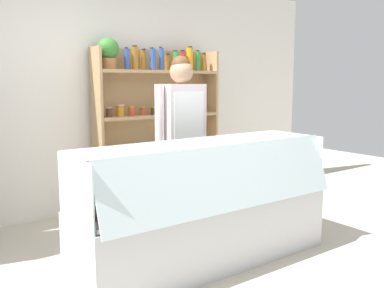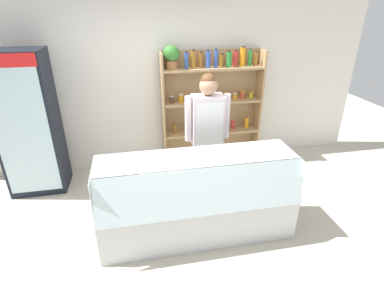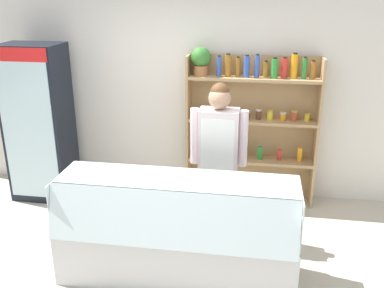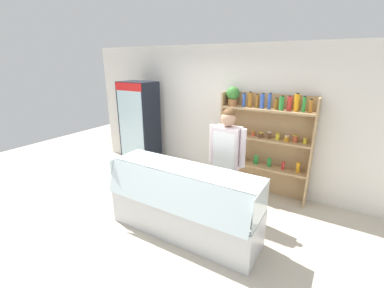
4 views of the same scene
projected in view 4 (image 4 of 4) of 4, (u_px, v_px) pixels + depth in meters
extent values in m
plane|color=beige|center=(173.00, 229.00, 3.84)|extent=(12.00, 12.00, 0.00)
cube|color=white|center=(230.00, 117.00, 5.05)|extent=(6.80, 0.10, 2.70)
cube|color=black|center=(140.00, 128.00, 5.64)|extent=(0.74, 0.54, 1.99)
cube|color=silver|center=(131.00, 130.00, 5.42)|extent=(0.66, 0.01, 1.79)
cube|color=red|center=(128.00, 87.00, 5.14)|extent=(0.70, 0.01, 0.16)
cylinder|color=purple|center=(128.00, 156.00, 5.78)|extent=(0.06, 0.06, 0.20)
cylinder|color=orange|center=(133.00, 158.00, 5.71)|extent=(0.06, 0.06, 0.19)
cylinder|color=#2D8C38|center=(138.00, 158.00, 5.63)|extent=(0.07, 0.07, 0.21)
cylinder|color=#9E6623|center=(144.00, 160.00, 5.56)|extent=(0.05, 0.05, 0.17)
cylinder|color=silver|center=(127.00, 135.00, 5.62)|extent=(0.07, 0.07, 0.15)
cylinder|color=#9E6623|center=(134.00, 135.00, 5.51)|extent=(0.07, 0.07, 0.21)
cylinder|color=#3356B2|center=(141.00, 136.00, 5.40)|extent=(0.06, 0.06, 0.22)
cylinder|color=silver|center=(124.00, 109.00, 5.46)|extent=(0.05, 0.05, 0.22)
cylinder|color=silver|center=(129.00, 111.00, 5.39)|extent=(0.06, 0.06, 0.17)
cylinder|color=silver|center=(135.00, 111.00, 5.31)|extent=(0.06, 0.06, 0.20)
cylinder|color=#2D8C38|center=(141.00, 112.00, 5.23)|extent=(0.06, 0.06, 0.20)
cube|color=tan|center=(266.00, 145.00, 4.70)|extent=(1.60, 0.02, 1.86)
cube|color=tan|center=(223.00, 140.00, 4.97)|extent=(0.03, 0.28, 1.86)
cube|color=tan|center=(312.00, 155.00, 4.20)|extent=(0.03, 0.28, 1.86)
cube|color=tan|center=(262.00, 166.00, 4.70)|extent=(1.54, 0.28, 0.04)
cube|color=tan|center=(265.00, 139.00, 4.54)|extent=(1.54, 0.28, 0.04)
cube|color=tan|center=(267.00, 110.00, 4.38)|extent=(1.54, 0.28, 0.04)
cylinder|color=#996038|center=(233.00, 102.00, 4.66)|extent=(0.17, 0.17, 0.12)
sphere|color=#35772D|center=(233.00, 93.00, 4.61)|extent=(0.24, 0.24, 0.24)
cylinder|color=#3356B2|center=(244.00, 100.00, 4.53)|extent=(0.06, 0.06, 0.23)
cylinder|color=black|center=(245.00, 93.00, 4.50)|extent=(0.04, 0.04, 0.02)
cylinder|color=#9E6623|center=(250.00, 100.00, 4.48)|extent=(0.08, 0.08, 0.26)
cylinder|color=black|center=(251.00, 92.00, 4.44)|extent=(0.05, 0.05, 0.02)
cylinder|color=#9E6623|center=(257.00, 101.00, 4.45)|extent=(0.06, 0.06, 0.22)
cylinder|color=black|center=(257.00, 94.00, 4.39)|extent=(0.04, 0.04, 0.02)
cylinder|color=#3356B2|center=(262.00, 101.00, 4.36)|extent=(0.07, 0.07, 0.24)
cylinder|color=black|center=(263.00, 94.00, 4.34)|extent=(0.04, 0.04, 0.02)
cylinder|color=#3356B2|center=(269.00, 102.00, 4.30)|extent=(0.06, 0.06, 0.26)
cylinder|color=black|center=(271.00, 93.00, 4.27)|extent=(0.04, 0.04, 0.02)
cylinder|color=#9E6623|center=(276.00, 104.00, 4.30)|extent=(0.06, 0.06, 0.18)
cylinder|color=black|center=(276.00, 98.00, 4.25)|extent=(0.04, 0.04, 0.02)
cylinder|color=#2D8C38|center=(282.00, 104.00, 4.20)|extent=(0.08, 0.08, 0.22)
cylinder|color=black|center=(283.00, 96.00, 4.18)|extent=(0.05, 0.05, 0.02)
cylinder|color=red|center=(289.00, 104.00, 4.18)|extent=(0.08, 0.08, 0.23)
cylinder|color=black|center=(290.00, 96.00, 4.13)|extent=(0.05, 0.05, 0.02)
cylinder|color=orange|center=(297.00, 103.00, 4.11)|extent=(0.08, 0.08, 0.28)
cylinder|color=black|center=(298.00, 93.00, 4.06)|extent=(0.05, 0.05, 0.02)
cylinder|color=#2D8C38|center=(304.00, 105.00, 4.04)|extent=(0.06, 0.06, 0.24)
cylinder|color=black|center=(305.00, 96.00, 4.01)|extent=(0.04, 0.04, 0.02)
cylinder|color=#9E6623|center=(311.00, 106.00, 4.01)|extent=(0.06, 0.06, 0.20)
cylinder|color=black|center=(312.00, 99.00, 3.98)|extent=(0.04, 0.04, 0.02)
cylinder|color=brown|center=(230.00, 131.00, 4.83)|extent=(0.07, 0.07, 0.10)
cylinder|color=silver|center=(231.00, 128.00, 4.82)|extent=(0.07, 0.07, 0.01)
cylinder|color=orange|center=(238.00, 131.00, 4.77)|extent=(0.08, 0.08, 0.12)
cylinder|color=silver|center=(238.00, 128.00, 4.74)|extent=(0.09, 0.09, 0.01)
cylinder|color=#BF4C2D|center=(245.00, 133.00, 4.69)|extent=(0.08, 0.08, 0.10)
cylinder|color=gold|center=(245.00, 130.00, 4.68)|extent=(0.08, 0.08, 0.01)
cylinder|color=#BF4C2D|center=(253.00, 134.00, 4.63)|extent=(0.07, 0.07, 0.09)
cylinder|color=gold|center=(253.00, 131.00, 4.61)|extent=(0.07, 0.07, 0.01)
cylinder|color=brown|center=(261.00, 135.00, 4.54)|extent=(0.09, 0.09, 0.08)
cylinder|color=gold|center=(261.00, 133.00, 4.54)|extent=(0.09, 0.09, 0.01)
cylinder|color=brown|center=(269.00, 136.00, 4.48)|extent=(0.07, 0.07, 0.11)
cylinder|color=silver|center=(270.00, 132.00, 4.46)|extent=(0.07, 0.07, 0.01)
cylinder|color=yellow|center=(278.00, 137.00, 4.41)|extent=(0.07, 0.07, 0.11)
cylinder|color=gold|center=(278.00, 133.00, 4.39)|extent=(0.07, 0.07, 0.01)
cylinder|color=orange|center=(286.00, 139.00, 4.33)|extent=(0.07, 0.07, 0.09)
cylinder|color=silver|center=(287.00, 136.00, 4.32)|extent=(0.08, 0.08, 0.01)
cylinder|color=#BF4C2D|center=(295.00, 139.00, 4.28)|extent=(0.08, 0.08, 0.11)
cylinder|color=gold|center=(296.00, 136.00, 4.25)|extent=(0.08, 0.08, 0.01)
cylinder|color=yellow|center=(305.00, 141.00, 4.21)|extent=(0.06, 0.06, 0.09)
cylinder|color=gold|center=(305.00, 138.00, 4.18)|extent=(0.07, 0.07, 0.01)
cube|color=#9E6623|center=(231.00, 155.00, 4.97)|extent=(0.06, 0.05, 0.15)
cube|color=orange|center=(243.00, 158.00, 4.85)|extent=(0.06, 0.04, 0.13)
cube|color=#2D8C38|center=(256.00, 160.00, 4.73)|extent=(0.08, 0.04, 0.17)
cube|color=#2D8C38|center=(269.00, 162.00, 4.61)|extent=(0.06, 0.04, 0.17)
cube|color=red|center=(283.00, 166.00, 4.49)|extent=(0.05, 0.04, 0.14)
cube|color=orange|center=(298.00, 167.00, 4.36)|extent=(0.06, 0.04, 0.18)
cube|color=silver|center=(184.00, 215.00, 3.70)|extent=(2.19, 0.65, 0.55)
cube|color=white|center=(184.00, 197.00, 3.60)|extent=(2.13, 0.59, 0.03)
cube|color=silver|center=(170.00, 193.00, 3.29)|extent=(2.15, 0.16, 0.47)
cube|color=silver|center=(185.00, 168.00, 3.51)|extent=(2.15, 0.49, 0.01)
cube|color=silver|center=(126.00, 168.00, 4.07)|extent=(0.01, 0.61, 0.45)
cube|color=silver|center=(261.00, 206.00, 3.01)|extent=(0.01, 0.61, 0.45)
cube|color=tan|center=(142.00, 179.00, 4.06)|extent=(0.16, 0.12, 0.05)
cube|color=white|center=(134.00, 184.00, 3.90)|extent=(0.05, 0.03, 0.02)
cube|color=tan|center=(163.00, 185.00, 3.86)|extent=(0.16, 0.14, 0.05)
cube|color=white|center=(155.00, 191.00, 3.70)|extent=(0.05, 0.03, 0.02)
cube|color=tan|center=(186.00, 192.00, 3.66)|extent=(0.17, 0.12, 0.04)
cube|color=white|center=(179.00, 198.00, 3.50)|extent=(0.05, 0.03, 0.02)
cube|color=beige|center=(212.00, 200.00, 3.45)|extent=(0.16, 0.12, 0.05)
cube|color=white|center=(206.00, 207.00, 3.29)|extent=(0.05, 0.03, 0.02)
cube|color=tan|center=(242.00, 208.00, 3.25)|extent=(0.16, 0.12, 0.06)
cube|color=white|center=(236.00, 216.00, 3.09)|extent=(0.05, 0.03, 0.02)
cylinder|color=#A35B4C|center=(130.00, 180.00, 3.95)|extent=(0.21, 0.14, 0.12)
cylinder|color=tan|center=(141.00, 183.00, 3.84)|extent=(0.18, 0.15, 0.14)
cylinder|color=tan|center=(152.00, 187.00, 3.74)|extent=(0.17, 0.14, 0.11)
cylinder|color=white|center=(217.00, 202.00, 3.23)|extent=(0.07, 0.07, 0.23)
cylinder|color=white|center=(224.00, 204.00, 3.18)|extent=(0.07, 0.07, 0.22)
cylinder|color=#4C4233|center=(220.00, 189.00, 4.18)|extent=(0.13, 0.13, 0.80)
cylinder|color=#4C4233|center=(230.00, 192.00, 4.10)|extent=(0.13, 0.13, 0.80)
cube|color=silver|center=(227.00, 148.00, 3.91)|extent=(0.40, 0.24, 0.66)
cube|color=white|center=(223.00, 172.00, 3.92)|extent=(0.34, 0.01, 1.23)
cylinder|color=silver|center=(212.00, 143.00, 4.03)|extent=(0.09, 0.09, 0.59)
cylinder|color=silver|center=(243.00, 148.00, 3.78)|extent=(0.09, 0.09, 0.59)
sphere|color=tan|center=(228.00, 119.00, 3.78)|extent=(0.23, 0.23, 0.23)
sphere|color=brown|center=(229.00, 115.00, 3.77)|extent=(0.19, 0.19, 0.19)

